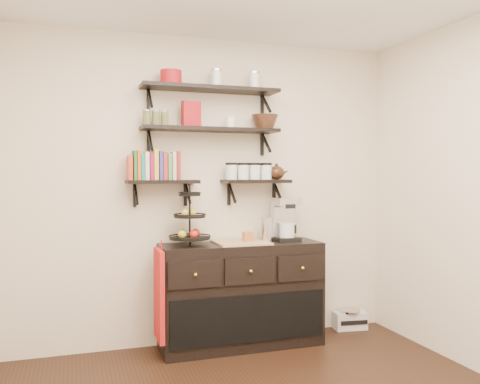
% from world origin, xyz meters
% --- Properties ---
extents(back_wall, '(3.50, 0.02, 2.70)m').
position_xyz_m(back_wall, '(0.00, 1.75, 1.35)').
color(back_wall, beige).
rests_on(back_wall, ground).
extents(shelf_top, '(1.20, 0.27, 0.23)m').
position_xyz_m(shelf_top, '(0.00, 1.62, 2.23)').
color(shelf_top, black).
rests_on(shelf_top, back_wall).
extents(shelf_mid, '(1.20, 0.27, 0.23)m').
position_xyz_m(shelf_mid, '(0.00, 1.62, 1.88)').
color(shelf_mid, black).
rests_on(shelf_mid, back_wall).
extents(shelf_low_left, '(0.60, 0.25, 0.23)m').
position_xyz_m(shelf_low_left, '(-0.42, 1.63, 1.43)').
color(shelf_low_left, black).
rests_on(shelf_low_left, back_wall).
extents(shelf_low_right, '(0.60, 0.25, 0.23)m').
position_xyz_m(shelf_low_right, '(0.42, 1.63, 1.43)').
color(shelf_low_right, black).
rests_on(shelf_low_right, back_wall).
extents(cookbooks, '(0.43, 0.15, 0.26)m').
position_xyz_m(cookbooks, '(-0.47, 1.63, 1.57)').
color(cookbooks, red).
rests_on(cookbooks, shelf_low_left).
extents(glass_canisters, '(0.43, 0.10, 0.13)m').
position_xyz_m(glass_canisters, '(0.36, 1.63, 1.51)').
color(glass_canisters, silver).
rests_on(glass_canisters, shelf_low_right).
extents(sideboard, '(1.40, 0.50, 0.92)m').
position_xyz_m(sideboard, '(0.24, 1.51, 0.45)').
color(sideboard, black).
rests_on(sideboard, floor).
extents(fruit_stand, '(0.34, 0.34, 0.51)m').
position_xyz_m(fruit_stand, '(-0.21, 1.52, 1.07)').
color(fruit_stand, black).
rests_on(fruit_stand, sideboard).
extents(candle, '(0.08, 0.08, 0.08)m').
position_xyz_m(candle, '(0.30, 1.51, 0.96)').
color(candle, '#A25425').
rests_on(candle, sideboard).
extents(coffee_maker, '(0.23, 0.22, 0.39)m').
position_xyz_m(coffee_maker, '(0.67, 1.54, 1.09)').
color(coffee_maker, black).
rests_on(coffee_maker, sideboard).
extents(thermal_carafe, '(0.11, 0.11, 0.22)m').
position_xyz_m(thermal_carafe, '(0.47, 1.49, 1.01)').
color(thermal_carafe, silver).
rests_on(thermal_carafe, sideboard).
extents(apron, '(0.04, 0.32, 0.74)m').
position_xyz_m(apron, '(-0.49, 1.41, 0.53)').
color(apron, '#B51A13').
rests_on(apron, sideboard).
extents(radio, '(0.33, 0.23, 0.19)m').
position_xyz_m(radio, '(1.40, 1.64, 0.09)').
color(radio, silver).
rests_on(radio, floor).
extents(recipe_box, '(0.17, 0.09, 0.22)m').
position_xyz_m(recipe_box, '(-0.17, 1.61, 2.01)').
color(recipe_box, maroon).
rests_on(recipe_box, shelf_mid).
extents(walnut_bowl, '(0.24, 0.24, 0.13)m').
position_xyz_m(walnut_bowl, '(0.50, 1.61, 1.96)').
color(walnut_bowl, black).
rests_on(walnut_bowl, shelf_mid).
extents(ramekins, '(0.09, 0.09, 0.10)m').
position_xyz_m(ramekins, '(0.18, 1.61, 1.95)').
color(ramekins, white).
rests_on(ramekins, shelf_mid).
extents(teapot, '(0.22, 0.18, 0.15)m').
position_xyz_m(teapot, '(0.62, 1.63, 1.52)').
color(teapot, '#311C0E').
rests_on(teapot, shelf_low_right).
extents(red_pot, '(0.18, 0.18, 0.12)m').
position_xyz_m(red_pot, '(-0.35, 1.61, 2.31)').
color(red_pot, maroon).
rests_on(red_pot, shelf_top).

